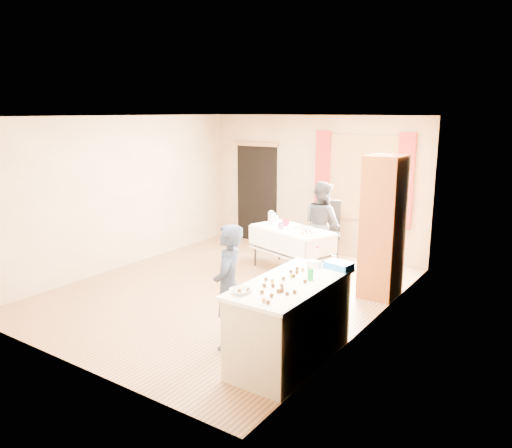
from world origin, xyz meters
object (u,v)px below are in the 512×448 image
Objects in this scene: party_table at (291,246)px; woman at (322,224)px; counter at (290,321)px; girl at (228,287)px; chair at (327,243)px; cabinet at (383,227)px.

party_table is 0.72m from woman.
girl is at bearing -172.12° from counter.
woman is (-1.29, 3.30, 0.30)m from counter.
chair is 0.73× the size of woman.
woman reaches higher than girl.
cabinet reaches higher than woman.
girl is (-0.76, -0.10, 0.27)m from counter.
woman reaches higher than chair.
cabinet is 1.29× the size of counter.
cabinet is at bearing 87.67° from counter.
chair is at bearing 140.97° from cabinet.
party_table is at bearing 171.38° from cabinet.
counter is 3.86m from chair.
cabinet is 1.33× the size of party_table.
counter is at bearing -43.09° from party_table.
counter is at bearing 76.52° from girl.
cabinet reaches higher than girl.
chair reaches higher than party_table.
party_table is at bearing 91.59° from woman.
girl is at bearing -105.57° from chair.
party_table is 0.95m from chair.
party_table is at bearing 119.92° from counter.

